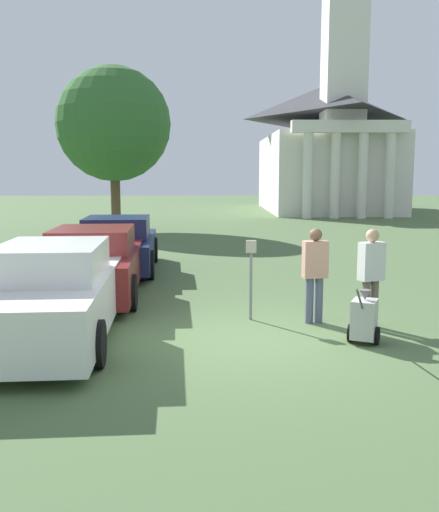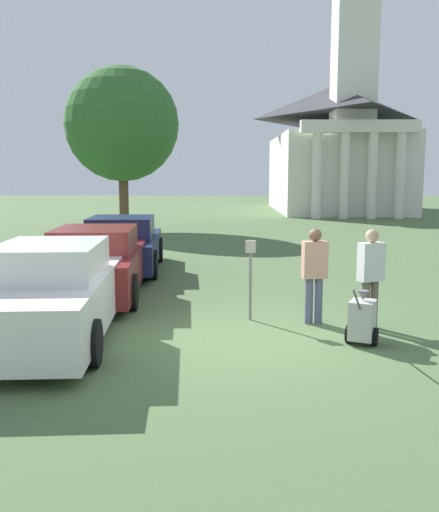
{
  "view_description": "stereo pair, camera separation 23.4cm",
  "coord_description": "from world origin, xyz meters",
  "px_view_note": "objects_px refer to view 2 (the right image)",
  "views": [
    {
      "loc": [
        -0.6,
        -8.73,
        2.61
      ],
      "look_at": [
        -0.42,
        1.7,
        1.1
      ],
      "focal_mm": 40.0,
      "sensor_mm": 36.0,
      "label": 1
    },
    {
      "loc": [
        -0.36,
        -8.73,
        2.61
      ],
      "look_at": [
        -0.42,
        1.7,
        1.1
      ],
      "focal_mm": 40.0,
      "sensor_mm": 36.0,
      "label": 2
    }
  ],
  "objects_px": {
    "parked_car_navy": "(123,245)",
    "person_worker": "(314,270)",
    "parking_meter": "(251,265)",
    "parked_car_maroon": "(97,263)",
    "church": "(337,134)",
    "equipment_cart": "(362,320)",
    "parked_car_white": "(54,293)",
    "person_supervisor": "(371,273)"
  },
  "relations": [
    {
      "from": "parked_car_white",
      "to": "parked_car_maroon",
      "type": "relative_size",
      "value": 1.03
    },
    {
      "from": "parked_car_white",
      "to": "parking_meter",
      "type": "height_order",
      "value": "parked_car_white"
    },
    {
      "from": "parking_meter",
      "to": "person_worker",
      "type": "height_order",
      "value": "person_worker"
    },
    {
      "from": "parking_meter",
      "to": "person_supervisor",
      "type": "bearing_deg",
      "value": -15.34
    },
    {
      "from": "parking_meter",
      "to": "person_worker",
      "type": "bearing_deg",
      "value": -12.73
    },
    {
      "from": "parked_car_white",
      "to": "parking_meter",
      "type": "bearing_deg",
      "value": 14.52
    },
    {
      "from": "parked_car_navy",
      "to": "church",
      "type": "distance_m",
      "value": 27.37
    },
    {
      "from": "parked_car_maroon",
      "to": "parking_meter",
      "type": "height_order",
      "value": "parked_car_maroon"
    },
    {
      "from": "parked_car_navy",
      "to": "person_supervisor",
      "type": "height_order",
      "value": "person_supervisor"
    },
    {
      "from": "parked_car_white",
      "to": "person_supervisor",
      "type": "relative_size",
      "value": 3.05
    },
    {
      "from": "parked_car_navy",
      "to": "equipment_cart",
      "type": "height_order",
      "value": "parked_car_navy"
    },
    {
      "from": "parked_car_maroon",
      "to": "parking_meter",
      "type": "xyz_separation_m",
      "value": [
        3.21,
        -2.13,
        0.3
      ]
    },
    {
      "from": "parked_car_navy",
      "to": "parking_meter",
      "type": "relative_size",
      "value": 3.27
    },
    {
      "from": "equipment_cart",
      "to": "person_supervisor",
      "type": "bearing_deg",
      "value": 93.46
    },
    {
      "from": "church",
      "to": "parking_meter",
      "type": "bearing_deg",
      "value": -103.76
    },
    {
      "from": "church",
      "to": "parked_car_navy",
      "type": "bearing_deg",
      "value": -113.1
    },
    {
      "from": "parked_car_maroon",
      "to": "church",
      "type": "height_order",
      "value": "church"
    },
    {
      "from": "parked_car_white",
      "to": "parked_car_navy",
      "type": "relative_size",
      "value": 1.09
    },
    {
      "from": "parked_car_white",
      "to": "equipment_cart",
      "type": "relative_size",
      "value": 5.17
    },
    {
      "from": "parking_meter",
      "to": "equipment_cart",
      "type": "relative_size",
      "value": 1.44
    },
    {
      "from": "person_worker",
      "to": "person_supervisor",
      "type": "height_order",
      "value": "person_supervisor"
    },
    {
      "from": "person_supervisor",
      "to": "equipment_cart",
      "type": "relative_size",
      "value": 1.7
    },
    {
      "from": "person_supervisor",
      "to": "equipment_cart",
      "type": "bearing_deg",
      "value": 48.32
    },
    {
      "from": "person_supervisor",
      "to": "church",
      "type": "bearing_deg",
      "value": -121.0
    },
    {
      "from": "parked_car_navy",
      "to": "person_worker",
      "type": "height_order",
      "value": "person_worker"
    },
    {
      "from": "parked_car_white",
      "to": "person_worker",
      "type": "distance_m",
      "value": 4.39
    },
    {
      "from": "parked_car_white",
      "to": "equipment_cart",
      "type": "bearing_deg",
      "value": -8.5
    },
    {
      "from": "parked_car_white",
      "to": "parked_car_navy",
      "type": "height_order",
      "value": "parked_car_white"
    },
    {
      "from": "parked_car_maroon",
      "to": "church",
      "type": "xyz_separation_m",
      "value": [
        10.58,
        27.97,
        4.61
      ]
    },
    {
      "from": "parked_car_navy",
      "to": "person_worker",
      "type": "xyz_separation_m",
      "value": [
        4.31,
        -5.53,
        0.27
      ]
    },
    {
      "from": "parked_car_white",
      "to": "church",
      "type": "xyz_separation_m",
      "value": [
        10.58,
        31.14,
        4.59
      ]
    },
    {
      "from": "parking_meter",
      "to": "person_worker",
      "type": "relative_size",
      "value": 0.86
    },
    {
      "from": "parked_car_maroon",
      "to": "person_supervisor",
      "type": "bearing_deg",
      "value": -30.7
    },
    {
      "from": "parked_car_maroon",
      "to": "person_supervisor",
      "type": "relative_size",
      "value": 2.97
    },
    {
      "from": "parked_car_navy",
      "to": "church",
      "type": "bearing_deg",
      "value": 63.42
    },
    {
      "from": "person_worker",
      "to": "equipment_cart",
      "type": "bearing_deg",
      "value": 107.06
    },
    {
      "from": "parked_car_white",
      "to": "parked_car_navy",
      "type": "bearing_deg",
      "value": 86.52
    },
    {
      "from": "equipment_cart",
      "to": "church",
      "type": "distance_m",
      "value": 32.46
    },
    {
      "from": "parked_car_navy",
      "to": "church",
      "type": "xyz_separation_m",
      "value": [
        10.58,
        24.81,
        4.62
      ]
    },
    {
      "from": "equipment_cart",
      "to": "parked_car_white",
      "type": "bearing_deg",
      "value": -160.93
    },
    {
      "from": "person_supervisor",
      "to": "equipment_cart",
      "type": "height_order",
      "value": "person_supervisor"
    },
    {
      "from": "parked_car_navy",
      "to": "equipment_cart",
      "type": "distance_m",
      "value": 8.33
    }
  ]
}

